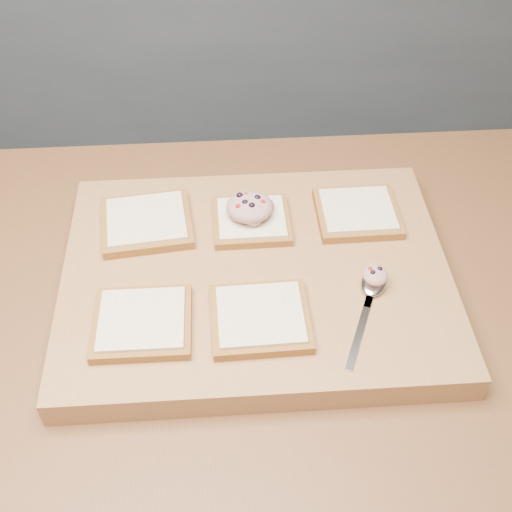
{
  "coord_description": "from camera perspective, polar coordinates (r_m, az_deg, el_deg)",
  "views": [
    {
      "loc": [
        -0.04,
        -0.55,
        1.59
      ],
      "look_at": [
        -0.0,
        0.05,
        0.97
      ],
      "focal_mm": 45.0,
      "sensor_mm": 36.0,
      "label": 1
    }
  ],
  "objects": [
    {
      "name": "island_counter",
      "position": [
        1.27,
        0.23,
        -17.76
      ],
      "size": [
        2.0,
        0.8,
        0.9
      ],
      "color": "slate",
      "rests_on": "ground"
    },
    {
      "name": "tuna_salad_dollop",
      "position": [
        0.93,
        -0.56,
        4.4
      ],
      "size": [
        0.07,
        0.06,
        0.03
      ],
      "color": "tan",
      "rests_on": "bread_far_center"
    },
    {
      "name": "back_counter",
      "position": [
        2.28,
        -2.38,
        16.77
      ],
      "size": [
        3.6,
        0.62,
        0.94
      ],
      "color": "slate",
      "rests_on": "ground"
    },
    {
      "name": "cutting_board",
      "position": [
        0.9,
        0.0,
        -1.93
      ],
      "size": [
        0.53,
        0.4,
        0.04
      ],
      "primitive_type": "cube",
      "color": "#A47246",
      "rests_on": "island_counter"
    },
    {
      "name": "spoon_salad",
      "position": [
        0.86,
        10.55,
        -1.66
      ],
      "size": [
        0.03,
        0.04,
        0.02
      ],
      "color": "tan",
      "rests_on": "spoon"
    },
    {
      "name": "spoon",
      "position": [
        0.86,
        10.25,
        -2.95
      ],
      "size": [
        0.09,
        0.16,
        0.01
      ],
      "color": "silver",
      "rests_on": "cutting_board"
    },
    {
      "name": "bread_far_right",
      "position": [
        0.96,
        9.0,
        3.84
      ],
      "size": [
        0.12,
        0.11,
        0.02
      ],
      "color": "#9D6528",
      "rests_on": "cutting_board"
    },
    {
      "name": "bread_far_center",
      "position": [
        0.94,
        -0.39,
        3.19
      ],
      "size": [
        0.11,
        0.1,
        0.02
      ],
      "color": "#9D6528",
      "rests_on": "cutting_board"
    },
    {
      "name": "bread_near_left",
      "position": [
        0.82,
        -10.08,
        -5.81
      ],
      "size": [
        0.12,
        0.11,
        0.02
      ],
      "color": "#9D6528",
      "rests_on": "cutting_board"
    },
    {
      "name": "bread_far_left",
      "position": [
        0.95,
        -9.7,
        2.98
      ],
      "size": [
        0.14,
        0.13,
        0.02
      ],
      "color": "#9D6528",
      "rests_on": "cutting_board"
    },
    {
      "name": "bread_near_center",
      "position": [
        0.82,
        0.39,
        -5.51
      ],
      "size": [
        0.13,
        0.12,
        0.02
      ],
      "color": "#9D6528",
      "rests_on": "cutting_board"
    }
  ]
}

